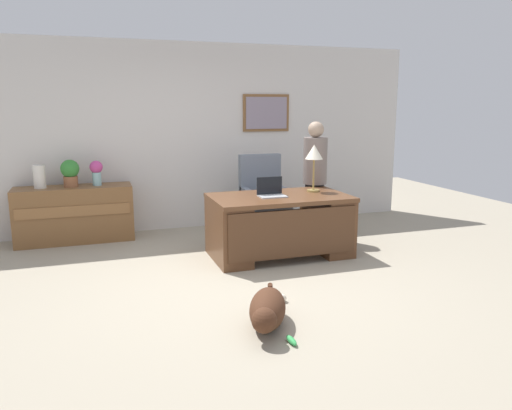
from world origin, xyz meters
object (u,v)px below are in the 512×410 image
(dog_lying, at_px, (267,310))
(desk_lamp, at_px, (314,155))
(dog_toy_ball, at_px, (282,298))
(dog_toy_bone, at_px, (291,340))
(armchair, at_px, (263,200))
(desk, at_px, (280,224))
(vase_with_flowers, at_px, (96,171))
(potted_plant, at_px, (70,172))
(person_standing, at_px, (315,180))
(credenza, at_px, (75,214))
(laptop, at_px, (271,192))
(vase_empty, at_px, (39,177))

(dog_lying, xyz_separation_m, desk_lamp, (1.34, 1.99, 1.05))
(dog_toy_ball, bearing_deg, dog_toy_bone, -106.73)
(armchair, xyz_separation_m, dog_lying, (-0.98, -2.86, -0.34))
(armchair, xyz_separation_m, desk_lamp, (0.36, -0.87, 0.71))
(dog_lying, height_order, dog_toy_bone, dog_lying)
(armchair, relative_size, dog_toy_bone, 6.86)
(desk, relative_size, vase_with_flowers, 4.94)
(dog_toy_bone, bearing_deg, potted_plant, 114.16)
(person_standing, bearing_deg, vase_with_flowers, 162.24)
(armchair, xyz_separation_m, vase_with_flowers, (-2.21, 0.47, 0.45))
(desk, height_order, desk_lamp, desk_lamp)
(desk_lamp, relative_size, dog_toy_ball, 7.56)
(vase_with_flowers, bearing_deg, credenza, -179.74)
(dog_lying, bearing_deg, potted_plant, 115.07)
(laptop, height_order, potted_plant, potted_plant)
(person_standing, xyz_separation_m, vase_with_flowers, (-2.80, 0.90, 0.12))
(potted_plant, bearing_deg, desk_lamp, -24.87)
(desk_lamp, height_order, dog_toy_bone, desk_lamp)
(armchair, xyz_separation_m, dog_toy_ball, (-0.66, -2.40, -0.46))
(desk_lamp, bearing_deg, credenza, 155.02)
(armchair, bearing_deg, desk_lamp, -67.79)
(dog_lying, bearing_deg, vase_with_flowers, 110.23)
(laptop, xyz_separation_m, dog_toy_bone, (-0.64, -2.19, -0.78))
(desk, bearing_deg, dog_lying, -114.38)
(desk_lamp, bearing_deg, vase_with_flowers, 152.38)
(armchair, relative_size, dog_toy_ball, 14.46)
(desk, xyz_separation_m, dog_lying, (-0.83, -1.84, -0.25))
(armchair, height_order, dog_toy_ball, armchair)
(credenza, xyz_separation_m, dog_toy_bone, (1.63, -3.66, -0.35))
(dog_lying, height_order, vase_with_flowers, vase_with_flowers)
(vase_with_flowers, xyz_separation_m, dog_toy_ball, (1.55, -2.87, -0.91))
(armchair, distance_m, dog_toy_bone, 3.35)
(vase_empty, bearing_deg, dog_lying, -59.85)
(armchair, distance_m, laptop, 1.08)
(desk, distance_m, dog_lying, 2.04)
(dog_lying, relative_size, dog_toy_ball, 9.69)
(armchair, relative_size, potted_plant, 3.13)
(potted_plant, height_order, dog_toy_ball, potted_plant)
(desk, distance_m, vase_with_flowers, 2.61)
(vase_empty, bearing_deg, laptop, -29.04)
(armchair, height_order, potted_plant, armchair)
(potted_plant, bearing_deg, vase_with_flowers, 0.00)
(dog_lying, height_order, potted_plant, potted_plant)
(armchair, xyz_separation_m, vase_empty, (-2.92, 0.47, 0.40))
(credenza, xyz_separation_m, dog_lying, (1.54, -3.34, -0.22))
(laptop, distance_m, vase_empty, 3.04)
(vase_with_flowers, bearing_deg, laptop, -37.11)
(armchair, distance_m, dog_toy_ball, 2.53)
(armchair, relative_size, person_standing, 0.71)
(armchair, bearing_deg, potted_plant, 169.45)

